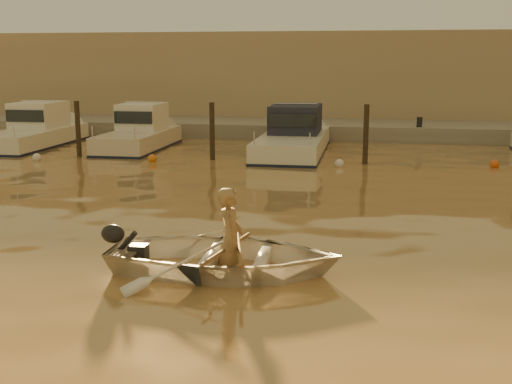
% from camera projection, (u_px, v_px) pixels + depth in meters
% --- Properties ---
extents(ground_plane, '(160.00, 160.00, 0.00)m').
position_uv_depth(ground_plane, '(371.00, 331.00, 8.33)').
color(ground_plane, olive).
rests_on(ground_plane, ground).
extents(dinghy, '(3.90, 2.83, 0.80)m').
position_uv_depth(dinghy, '(225.00, 256.00, 10.56)').
color(dinghy, silver).
rests_on(dinghy, ground_plane).
extents(person, '(0.43, 0.64, 1.73)m').
position_uv_depth(person, '(230.00, 240.00, 10.49)').
color(person, '#927249').
rests_on(person, dinghy).
extents(outboard_motor, '(0.91, 0.42, 0.70)m').
position_uv_depth(outboard_motor, '(137.00, 252.00, 10.79)').
color(outboard_motor, black).
rests_on(outboard_motor, dinghy).
extents(oar_port, '(0.54, 2.06, 0.13)m').
position_uv_depth(oar_port, '(239.00, 249.00, 10.50)').
color(oar_port, brown).
rests_on(oar_port, dinghy).
extents(oar_starboard, '(0.38, 2.09, 0.13)m').
position_uv_depth(oar_starboard, '(228.00, 248.00, 10.53)').
color(oar_starboard, brown).
rests_on(oar_starboard, dinghy).
extents(moored_boat_0, '(2.09, 6.70, 1.75)m').
position_uv_depth(moored_boat_0, '(33.00, 131.00, 25.92)').
color(moored_boat_0, silver).
rests_on(moored_boat_0, ground_plane).
extents(moored_boat_1, '(1.98, 5.99, 1.75)m').
position_uv_depth(moored_boat_1, '(138.00, 133.00, 25.16)').
color(moored_boat_1, beige).
rests_on(moored_boat_1, ground_plane).
extents(moored_boat_2, '(2.29, 7.68, 1.75)m').
position_uv_depth(moored_boat_2, '(293.00, 136.00, 24.13)').
color(moored_boat_2, silver).
rests_on(moored_boat_2, ground_plane).
extents(piling_0, '(0.18, 0.18, 2.20)m').
position_uv_depth(piling_0, '(78.00, 131.00, 23.24)').
color(piling_0, '#2D2319').
rests_on(piling_0, ground_plane).
extents(piling_1, '(0.18, 0.18, 2.20)m').
position_uv_depth(piling_1, '(212.00, 134.00, 22.39)').
color(piling_1, '#2D2319').
rests_on(piling_1, ground_plane).
extents(piling_2, '(0.18, 0.18, 2.20)m').
position_uv_depth(piling_2, '(366.00, 137.00, 21.49)').
color(piling_2, '#2D2319').
rests_on(piling_2, ground_plane).
extents(fender_a, '(0.30, 0.30, 0.30)m').
position_uv_depth(fender_a, '(37.00, 158.00, 22.40)').
color(fender_a, silver).
rests_on(fender_a, ground_plane).
extents(fender_b, '(0.30, 0.30, 0.30)m').
position_uv_depth(fender_b, '(152.00, 159.00, 22.16)').
color(fender_b, '#CB6E17').
rests_on(fender_b, ground_plane).
extents(fender_c, '(0.30, 0.30, 0.30)m').
position_uv_depth(fender_c, '(340.00, 164.00, 21.10)').
color(fender_c, silver).
rests_on(fender_c, ground_plane).
extents(fender_d, '(0.30, 0.30, 0.30)m').
position_uv_depth(fender_d, '(495.00, 164.00, 20.93)').
color(fender_d, '#CC5218').
rests_on(fender_d, ground_plane).
extents(quay, '(52.00, 4.00, 1.00)m').
position_uv_depth(quay, '(371.00, 134.00, 29.04)').
color(quay, gray).
rests_on(quay, ground_plane).
extents(waterfront_building, '(46.00, 7.00, 4.80)m').
position_uv_depth(waterfront_building, '(372.00, 80.00, 33.89)').
color(waterfront_building, '#9E8466').
rests_on(waterfront_building, quay).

